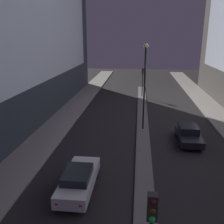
# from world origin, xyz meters

# --- Properties ---
(median_strip) EXTENTS (1.17, 39.55, 0.13)m
(median_strip) POSITION_xyz_m (0.00, 20.78, 0.06)
(median_strip) COLOR #66605B
(median_strip) RESTS_ON ground
(traffic_light_mid) EXTENTS (0.32, 0.42, 4.13)m
(traffic_light_mid) POSITION_xyz_m (0.00, 33.25, 3.17)
(traffic_light_mid) COLOR black
(traffic_light_mid) RESTS_ON median_strip
(street_lamp) EXTENTS (0.47, 0.47, 8.04)m
(street_lamp) POSITION_xyz_m (0.00, 19.44, 5.36)
(street_lamp) COLOR black
(street_lamp) RESTS_ON median_strip
(car_left_lane) EXTENTS (1.76, 4.66, 1.49)m
(car_left_lane) POSITION_xyz_m (-3.84, 9.06, 0.77)
(car_left_lane) COLOR silver
(car_left_lane) RESTS_ON ground
(car_right_lane) EXTENTS (1.80, 4.15, 1.44)m
(car_right_lane) POSITION_xyz_m (3.84, 16.97, 0.73)
(car_right_lane) COLOR black
(car_right_lane) RESTS_ON ground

